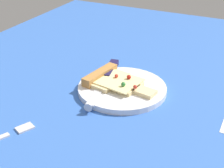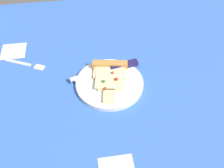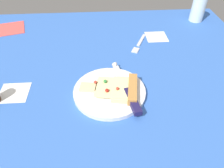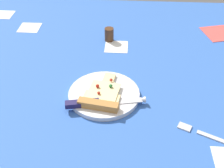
# 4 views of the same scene
# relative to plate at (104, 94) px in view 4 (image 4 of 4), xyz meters

# --- Properties ---
(ground_plane) EXTENTS (1.35, 1.35, 0.03)m
(ground_plane) POSITION_rel_plate_xyz_m (-0.09, -0.05, -0.02)
(ground_plane) COLOR #3360B7
(ground_plane) RESTS_ON ground
(plate) EXTENTS (0.22, 0.22, 0.01)m
(plate) POSITION_rel_plate_xyz_m (0.00, 0.00, 0.00)
(plate) COLOR silver
(plate) RESTS_ON ground_plane
(pizza_slice) EXTENTS (0.18, 0.13, 0.02)m
(pizza_slice) POSITION_rel_plate_xyz_m (0.03, -0.00, 0.02)
(pizza_slice) COLOR beige
(pizza_slice) RESTS_ON plate
(knife) EXTENTS (0.07, 0.24, 0.02)m
(knife) POSITION_rel_plate_xyz_m (0.05, -0.01, 0.01)
(knife) COLOR silver
(knife) RESTS_ON plate
(pepper_shaker) EXTENTS (0.04, 0.04, 0.05)m
(pepper_shaker) POSITION_rel_plate_xyz_m (-0.35, -0.01, 0.02)
(pepper_shaker) COLOR #4C2D19
(pepper_shaker) RESTS_ON ground_plane
(fork) EXTENTS (0.08, 0.15, 0.01)m
(fork) POSITION_rel_plate_xyz_m (0.14, 0.28, -0.00)
(fork) COLOR silver
(fork) RESTS_ON ground_plane
(napkin) EXTENTS (0.16, 0.16, 0.00)m
(napkin) POSITION_rel_plate_xyz_m (-0.44, 0.46, -0.01)
(napkin) COLOR #E54C47
(napkin) RESTS_ON ground_plane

